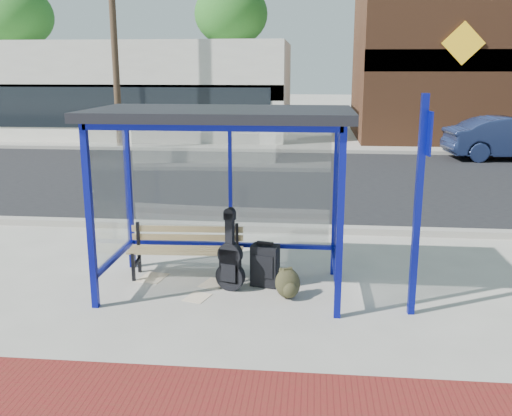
# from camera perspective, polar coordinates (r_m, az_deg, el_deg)

# --- Properties ---
(ground) EXTENTS (120.00, 120.00, 0.00)m
(ground) POSITION_cam_1_polar(r_m,az_deg,el_deg) (7.82, -3.28, -8.09)
(ground) COLOR #B2ADA0
(ground) RESTS_ON ground
(brick_paver_strip) EXTENTS (60.00, 1.00, 0.01)m
(brick_paver_strip) POSITION_cam_1_polar(r_m,az_deg,el_deg) (5.54, -7.68, -18.02)
(brick_paver_strip) COLOR maroon
(brick_paver_strip) RESTS_ON ground
(curb_near) EXTENTS (60.00, 0.25, 0.12)m
(curb_near) POSITION_cam_1_polar(r_m,az_deg,el_deg) (10.53, -0.83, -1.94)
(curb_near) COLOR gray
(curb_near) RESTS_ON ground
(street_asphalt) EXTENTS (60.00, 10.00, 0.00)m
(street_asphalt) POSITION_cam_1_polar(r_m,az_deg,el_deg) (15.49, 1.33, 2.95)
(street_asphalt) COLOR black
(street_asphalt) RESTS_ON ground
(curb_far) EXTENTS (60.00, 0.25, 0.12)m
(curb_far) POSITION_cam_1_polar(r_m,az_deg,el_deg) (20.50, 2.45, 5.78)
(curb_far) COLOR gray
(curb_far) RESTS_ON ground
(far_sidewalk) EXTENTS (60.00, 4.00, 0.01)m
(far_sidewalk) POSITION_cam_1_polar(r_m,az_deg,el_deg) (22.39, 2.73, 6.31)
(far_sidewalk) COLOR #B2ADA0
(far_sidewalk) RESTS_ON ground
(bus_shelter) EXTENTS (3.30, 1.80, 2.42)m
(bus_shelter) POSITION_cam_1_polar(r_m,az_deg,el_deg) (7.38, -3.41, 7.21)
(bus_shelter) COLOR navy
(bus_shelter) RESTS_ON ground
(storefront_white) EXTENTS (18.00, 6.04, 4.00)m
(storefront_white) POSITION_cam_1_polar(r_m,az_deg,el_deg) (27.15, -16.58, 11.30)
(storefront_white) COLOR silver
(storefront_white) RESTS_ON ground
(storefront_brown) EXTENTS (10.00, 7.08, 6.40)m
(storefront_brown) POSITION_cam_1_polar(r_m,az_deg,el_deg) (26.56, 21.28, 13.50)
(storefront_brown) COLOR #59331E
(storefront_brown) RESTS_ON ground
(tree_left) EXTENTS (3.60, 3.60, 7.03)m
(tree_left) POSITION_cam_1_polar(r_m,az_deg,el_deg) (32.97, -22.72, 17.19)
(tree_left) COLOR #4C3826
(tree_left) RESTS_ON ground
(tree_mid) EXTENTS (3.60, 3.60, 7.03)m
(tree_mid) POSITION_cam_1_polar(r_m,az_deg,el_deg) (29.57, -2.50, 18.70)
(tree_mid) COLOR #4C3826
(tree_mid) RESTS_ON ground
(utility_pole_west) EXTENTS (1.60, 0.24, 8.00)m
(utility_pole_west) POSITION_cam_1_polar(r_m,az_deg,el_deg) (21.81, -14.03, 16.54)
(utility_pole_west) COLOR #4C3826
(utility_pole_west) RESTS_ON ground
(bench) EXTENTS (1.63, 0.48, 0.76)m
(bench) POSITION_cam_1_polar(r_m,az_deg,el_deg) (8.21, -6.99, -3.91)
(bench) COLOR black
(bench) RESTS_ON ground
(guitar_bag) EXTENTS (0.41, 0.21, 1.08)m
(guitar_bag) POSITION_cam_1_polar(r_m,az_deg,el_deg) (7.66, -2.59, -5.44)
(guitar_bag) COLOR black
(guitar_bag) RESTS_ON ground
(suitcase) EXTENTS (0.40, 0.30, 0.63)m
(suitcase) POSITION_cam_1_polar(r_m,az_deg,el_deg) (7.83, 0.90, -5.76)
(suitcase) COLOR black
(suitcase) RESTS_ON ground
(backpack) EXTENTS (0.40, 0.38, 0.40)m
(backpack) POSITION_cam_1_polar(r_m,az_deg,el_deg) (7.47, 3.23, -7.62)
(backpack) COLOR #2E2D1A
(backpack) RESTS_ON ground
(sign_post) EXTENTS (0.12, 0.33, 2.65)m
(sign_post) POSITION_cam_1_polar(r_m,az_deg,el_deg) (6.88, 16.03, 1.28)
(sign_post) COLOR navy
(sign_post) RESTS_ON ground
(newspaper_a) EXTENTS (0.40, 0.47, 0.01)m
(newspaper_a) POSITION_cam_1_polar(r_m,az_deg,el_deg) (8.34, -10.29, -6.87)
(newspaper_a) COLOR white
(newspaper_a) RESTS_ON ground
(newspaper_b) EXTENTS (0.36, 0.41, 0.01)m
(newspaper_b) POSITION_cam_1_polar(r_m,az_deg,el_deg) (7.58, -5.89, -8.88)
(newspaper_b) COLOR white
(newspaper_b) RESTS_ON ground
(newspaper_c) EXTENTS (0.42, 0.47, 0.01)m
(newspaper_c) POSITION_cam_1_polar(r_m,az_deg,el_deg) (8.01, -4.20, -7.56)
(newspaper_c) COLOR white
(newspaper_c) RESTS_ON ground
(parked_car) EXTENTS (4.35, 1.86, 1.40)m
(parked_car) POSITION_cam_1_polar(r_m,az_deg,el_deg) (20.48, 24.25, 6.37)
(parked_car) COLOR #1A2549
(parked_car) RESTS_ON ground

